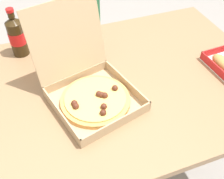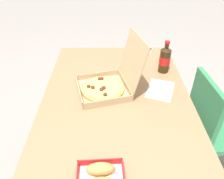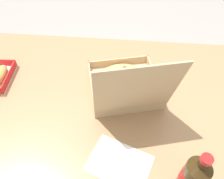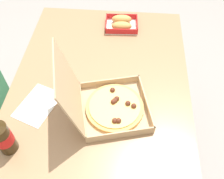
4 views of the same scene
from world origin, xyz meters
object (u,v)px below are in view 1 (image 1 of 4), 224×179
object	(u,v)px
cola_bottle	(17,36)
paper_menu	(71,50)
chair	(67,47)
pizza_box_open	(91,90)

from	to	relation	value
cola_bottle	paper_menu	xyz separation A→B (m)	(0.22, -0.06, -0.09)
cola_bottle	paper_menu	distance (m)	0.24
chair	cola_bottle	size ratio (longest dim) A/B	3.71
chair	pizza_box_open	size ratio (longest dim) A/B	1.93
chair	cola_bottle	world-z (taller)	cola_bottle
pizza_box_open	paper_menu	bearing A→B (deg)	89.53
cola_bottle	paper_menu	bearing A→B (deg)	-15.00
cola_bottle	pizza_box_open	bearing A→B (deg)	-60.70
cola_bottle	paper_menu	size ratio (longest dim) A/B	1.07
pizza_box_open	cola_bottle	size ratio (longest dim) A/B	1.92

